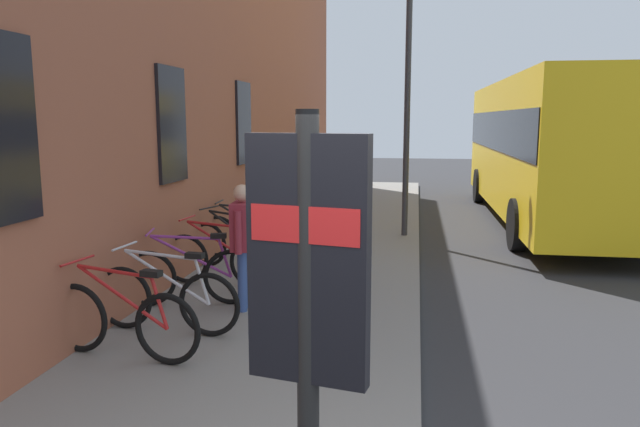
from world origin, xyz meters
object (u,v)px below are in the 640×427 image
(bicycle_far_end, at_px, (247,235))
(pedestrian_crossing_street, at_px, (292,192))
(bicycle_under_window, at_px, (122,321))
(bicycle_beside_lamp, at_px, (191,275))
(bicycle_nearest_sign, at_px, (220,259))
(bicycle_mid_rack, at_px, (166,299))
(street_lamp, at_px, (408,84))
(bicycle_end_of_row, at_px, (235,246))
(transit_info_sign, at_px, (308,294))
(city_bus, at_px, (548,143))
(pedestrian_by_facade, at_px, (243,234))

(bicycle_far_end, height_order, pedestrian_crossing_street, pedestrian_crossing_street)
(bicycle_under_window, bearing_deg, pedestrian_crossing_street, -4.27)
(bicycle_beside_lamp, height_order, bicycle_nearest_sign, same)
(bicycle_mid_rack, xyz_separation_m, street_lamp, (6.11, -2.50, 2.65))
(bicycle_under_window, relative_size, bicycle_beside_lamp, 1.01)
(bicycle_under_window, bearing_deg, bicycle_beside_lamp, -1.14)
(bicycle_end_of_row, distance_m, transit_info_sign, 6.86)
(bicycle_nearest_sign, bearing_deg, pedestrian_crossing_street, -5.88)
(bicycle_end_of_row, relative_size, city_bus, 0.16)
(bicycle_end_of_row, bearing_deg, pedestrian_crossing_street, -9.21)
(bicycle_nearest_sign, relative_size, bicycle_far_end, 1.00)
(pedestrian_by_facade, distance_m, street_lamp, 5.90)
(bicycle_beside_lamp, distance_m, pedestrian_by_facade, 0.92)
(bicycle_beside_lamp, distance_m, city_bus, 9.98)
(bicycle_nearest_sign, height_order, transit_info_sign, transit_info_sign)
(bicycle_mid_rack, height_order, bicycle_beside_lamp, same)
(bicycle_under_window, height_order, bicycle_beside_lamp, same)
(bicycle_beside_lamp, relative_size, bicycle_nearest_sign, 0.98)
(bicycle_nearest_sign, distance_m, transit_info_sign, 6.02)
(bicycle_under_window, xyz_separation_m, city_bus, (9.67, -5.93, 1.41))
(bicycle_end_of_row, relative_size, pedestrian_crossing_street, 1.09)
(street_lamp, bearing_deg, bicycle_end_of_row, 141.97)
(bicycle_under_window, distance_m, transit_info_sign, 3.85)
(bicycle_end_of_row, xyz_separation_m, transit_info_sign, (-6.34, -2.33, 1.21))
(bicycle_under_window, distance_m, street_lamp, 7.82)
(city_bus, bearing_deg, bicycle_nearest_sign, 140.23)
(pedestrian_by_facade, bearing_deg, bicycle_far_end, 15.14)
(bicycle_under_window, distance_m, city_bus, 11.43)
(bicycle_under_window, height_order, bicycle_nearest_sign, same)
(bicycle_beside_lamp, bearing_deg, bicycle_end_of_row, -0.51)
(bicycle_mid_rack, bearing_deg, bicycle_far_end, 1.94)
(pedestrian_crossing_street, height_order, pedestrian_by_facade, pedestrian_by_facade)
(bicycle_nearest_sign, relative_size, city_bus, 0.17)
(bicycle_end_of_row, relative_size, bicycle_far_end, 0.96)
(bicycle_beside_lamp, relative_size, bicycle_far_end, 0.98)
(transit_info_sign, bearing_deg, pedestrian_by_facade, 20.19)
(bicycle_under_window, height_order, transit_info_sign, transit_info_sign)
(bicycle_end_of_row, distance_m, pedestrian_crossing_street, 2.57)
(bicycle_far_end, height_order, transit_info_sign, transit_info_sign)
(street_lamp, bearing_deg, bicycle_far_end, 133.10)
(city_bus, distance_m, street_lamp, 4.50)
(bicycle_nearest_sign, bearing_deg, city_bus, -39.77)
(bicycle_mid_rack, height_order, pedestrian_by_facade, pedestrian_by_facade)
(bicycle_nearest_sign, relative_size, transit_info_sign, 0.74)
(pedestrian_crossing_street, bearing_deg, bicycle_far_end, 164.77)
(bicycle_beside_lamp, xyz_separation_m, pedestrian_crossing_street, (4.30, -0.42, 0.57))
(pedestrian_crossing_street, bearing_deg, transit_info_sign, -167.62)
(bicycle_under_window, distance_m, pedestrian_crossing_street, 6.09)
(bicycle_beside_lamp, height_order, bicycle_far_end, same)
(city_bus, relative_size, pedestrian_by_facade, 6.68)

